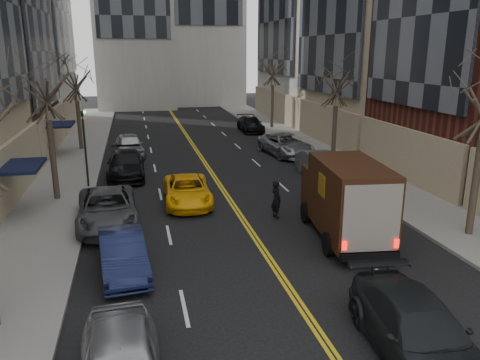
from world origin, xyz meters
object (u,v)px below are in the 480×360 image
(taxi, at_px, (187,190))
(pedestrian, at_px, (276,199))
(observer_sedan, at_px, (417,331))
(ups_truck, at_px, (345,200))

(taxi, xyz_separation_m, pedestrian, (3.80, -3.02, 0.21))
(taxi, bearing_deg, pedestrian, -36.27)
(observer_sedan, height_order, pedestrian, pedestrian)
(observer_sedan, xyz_separation_m, pedestrian, (-0.39, 10.77, 0.12))
(ups_truck, relative_size, taxi, 1.28)
(ups_truck, height_order, taxi, ups_truck)
(ups_truck, xyz_separation_m, pedestrian, (-2.01, 3.00, -0.78))
(ups_truck, distance_m, pedestrian, 3.70)
(taxi, height_order, pedestrian, pedestrian)
(observer_sedan, bearing_deg, taxi, 112.89)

